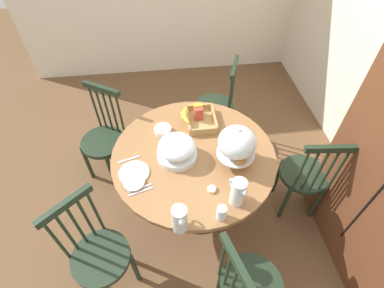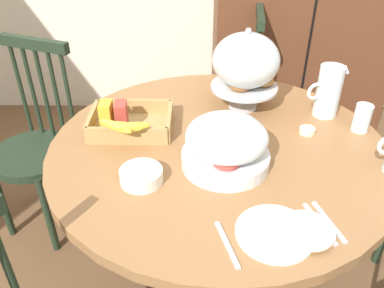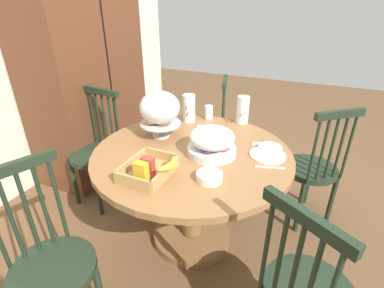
# 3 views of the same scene
# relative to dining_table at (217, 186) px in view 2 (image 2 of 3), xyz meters

# --- Properties ---
(dining_table) EXTENTS (1.26, 1.26, 0.74)m
(dining_table) POSITION_rel_dining_table_xyz_m (0.00, 0.00, 0.00)
(dining_table) COLOR olive
(dining_table) RESTS_ON ground_plane
(windsor_chair_near_window) EXTENTS (0.40, 0.40, 0.97)m
(windsor_chair_near_window) POSITION_rel_dining_table_xyz_m (0.12, 0.92, -0.09)
(windsor_chair_near_window) COLOR #1E2D1E
(windsor_chair_near_window) RESTS_ON ground_plane
(windsor_chair_by_cabinet) EXTENTS (0.43, 0.43, 0.97)m
(windsor_chair_by_cabinet) POSITION_rel_dining_table_xyz_m (-0.86, 0.35, -0.09)
(windsor_chair_by_cabinet) COLOR #1E2D1E
(windsor_chair_by_cabinet) RESTS_ON ground_plane
(pastry_stand_with_dome) EXTENTS (0.28, 0.28, 0.34)m
(pastry_stand_with_dome) POSITION_rel_dining_table_xyz_m (0.11, 0.29, 0.40)
(pastry_stand_with_dome) COLOR silver
(pastry_stand_with_dome) RESTS_ON dining_table
(fruit_platter_covered) EXTENTS (0.30, 0.30, 0.18)m
(fruit_platter_covered) POSITION_rel_dining_table_xyz_m (0.01, -0.13, 0.29)
(fruit_platter_covered) COLOR silver
(fruit_platter_covered) RESTS_ON dining_table
(milk_pitcher) EXTENTS (0.18, 0.10, 0.21)m
(milk_pitcher) POSITION_rel_dining_table_xyz_m (0.45, 0.23, 0.30)
(milk_pitcher) COLOR silver
(milk_pitcher) RESTS_ON dining_table
(cereal_basket) EXTENTS (0.32, 0.30, 0.12)m
(cereal_basket) POSITION_rel_dining_table_xyz_m (-0.35, 0.09, 0.24)
(cereal_basket) COLOR tan
(cereal_basket) RESTS_ON dining_table
(china_plate_large) EXTENTS (0.22, 0.22, 0.01)m
(china_plate_large) POSITION_rel_dining_table_xyz_m (0.13, -0.45, 0.21)
(china_plate_large) COLOR white
(china_plate_large) RESTS_ON dining_table
(china_plate_small) EXTENTS (0.15, 0.15, 0.01)m
(china_plate_small) POSITION_rel_dining_table_xyz_m (0.22, -0.45, 0.22)
(china_plate_small) COLOR white
(china_plate_small) RESTS_ON china_plate_large
(cereal_bowl) EXTENTS (0.14, 0.14, 0.04)m
(cereal_bowl) POSITION_rel_dining_table_xyz_m (-0.26, -0.22, 0.22)
(cereal_bowl) COLOR white
(cereal_bowl) RESTS_ON dining_table
(drinking_glass) EXTENTS (0.06, 0.06, 0.11)m
(drinking_glass) POSITION_rel_dining_table_xyz_m (0.55, 0.10, 0.26)
(drinking_glass) COLOR silver
(drinking_glass) RESTS_ON dining_table
(butter_dish) EXTENTS (0.06, 0.06, 0.02)m
(butter_dish) POSITION_rel_dining_table_xyz_m (0.34, 0.08, 0.21)
(butter_dish) COLOR beige
(butter_dish) RESTS_ON dining_table
(table_knife) EXTENTS (0.06, 0.17, 0.01)m
(table_knife) POSITION_rel_dining_table_xyz_m (0.27, -0.41, 0.20)
(table_knife) COLOR silver
(table_knife) RESTS_ON dining_table
(dinner_fork) EXTENTS (0.06, 0.17, 0.01)m
(dinner_fork) POSITION_rel_dining_table_xyz_m (0.30, -0.40, 0.20)
(dinner_fork) COLOR silver
(dinner_fork) RESTS_ON dining_table
(soup_spoon) EXTENTS (0.06, 0.17, 0.01)m
(soup_spoon) POSITION_rel_dining_table_xyz_m (-0.00, -0.49, 0.20)
(soup_spoon) COLOR silver
(soup_spoon) RESTS_ON dining_table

